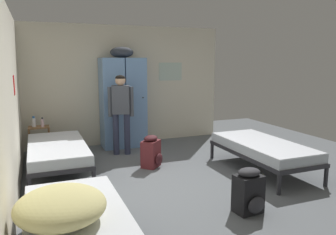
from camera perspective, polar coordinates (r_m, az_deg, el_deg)
ground_plane at (r=5.03m, az=1.17°, el=-11.21°), size 8.65×8.65×0.00m
room_backdrop at (r=5.61m, az=-15.08°, el=3.94°), size 4.35×5.46×2.53m
locker_bank at (r=7.00m, az=-7.72°, el=2.86°), size 0.90×0.55×2.07m
shelf_unit at (r=6.77m, az=-21.15°, el=-3.33°), size 0.38×0.30×0.57m
bed_left_rear at (r=5.65m, az=-18.42°, el=-5.32°), size 0.90×1.90×0.49m
bed_right at (r=5.69m, az=15.89°, el=-5.07°), size 0.90×1.90×0.49m
bed_left_front at (r=3.11m, az=-15.05°, el=-17.78°), size 0.90×1.90×0.49m
bedding_heap at (r=2.95m, az=-17.88°, el=-14.22°), size 0.74×0.79×0.27m
person_traveler at (r=6.39m, az=-8.06°, el=1.77°), size 0.47×0.28×1.53m
water_bottle at (r=6.73m, az=-21.99°, el=-0.74°), size 0.08×0.08×0.20m
lotion_bottle at (r=6.67m, az=-20.70°, el=-0.82°), size 0.06×0.06×0.18m
backpack_maroon at (r=5.70m, az=-2.85°, el=-5.94°), size 0.42×0.42×0.55m
backpack_black at (r=4.17m, az=13.67°, el=-12.25°), size 0.34×0.36×0.55m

